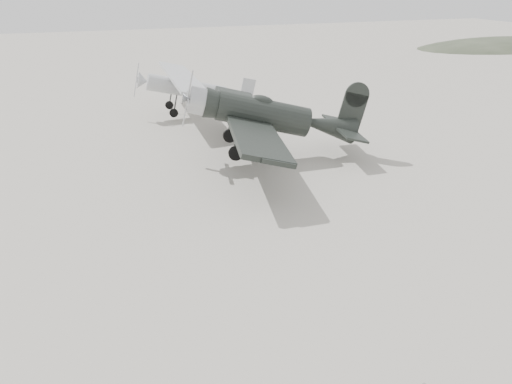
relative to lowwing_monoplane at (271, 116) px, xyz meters
The scene contains 4 objects.
ground 10.18m from the lowwing_monoplane, 114.31° to the right, with size 160.00×160.00×0.00m, color gray.
hill_northeast 55.42m from the lowwing_monoplane, 33.99° to the left, with size 32.00×16.00×5.20m, color #343C2C.
lowwing_monoplane is the anchor object (origin of this frame).
highwing_monoplane 10.20m from the lowwing_monoplane, 100.61° to the left, with size 8.09×11.39×3.24m.
Camera 1 is at (-5.05, -14.26, 8.92)m, focal length 35.00 mm.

